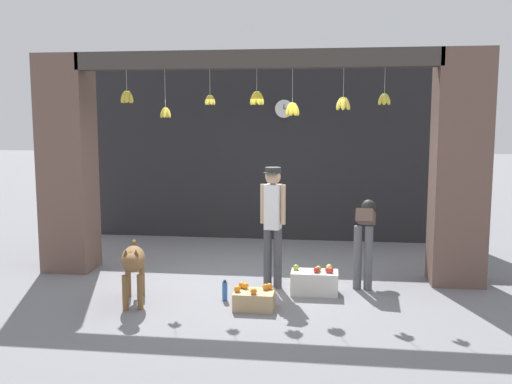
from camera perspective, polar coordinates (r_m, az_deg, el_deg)
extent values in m
plane|color=slate|center=(7.98, -0.40, -8.92)|extent=(60.00, 60.00, 0.00)
cube|color=#232326|center=(10.52, 1.73, 3.73)|extent=(6.83, 0.12, 3.14)
cube|color=brown|center=(8.79, -18.31, 2.64)|extent=(0.70, 0.60, 3.14)
cube|color=brown|center=(8.10, 19.68, 2.21)|extent=(0.70, 0.60, 3.14)
cube|color=#3D3833|center=(7.82, -0.29, 13.12)|extent=(4.93, 0.24, 0.24)
cylinder|color=#B2AD99|center=(8.23, -12.82, 10.82)|extent=(0.01, 0.01, 0.29)
ellipsoid|color=gold|center=(8.20, -12.47, 9.26)|extent=(0.12, 0.07, 0.19)
ellipsoid|color=gold|center=(8.25, -12.57, 9.25)|extent=(0.09, 0.12, 0.19)
ellipsoid|color=gold|center=(8.25, -12.96, 9.24)|extent=(0.12, 0.10, 0.20)
ellipsoid|color=gold|center=(8.20, -13.09, 9.24)|extent=(0.12, 0.10, 0.20)
ellipsoid|color=gold|center=(8.17, -12.79, 9.26)|extent=(0.09, 0.12, 0.19)
cylinder|color=#B2AD99|center=(8.02, -9.08, 10.17)|extent=(0.01, 0.01, 0.52)
ellipsoid|color=gold|center=(8.00, -8.77, 7.84)|extent=(0.10, 0.06, 0.16)
ellipsoid|color=gold|center=(8.05, -8.96, 7.84)|extent=(0.06, 0.10, 0.16)
ellipsoid|color=gold|center=(8.02, -9.31, 7.83)|extent=(0.10, 0.06, 0.16)
ellipsoid|color=gold|center=(7.98, -9.12, 7.84)|extent=(0.06, 0.10, 0.16)
cylinder|color=#B2AD99|center=(7.90, -4.63, 10.90)|extent=(0.01, 0.01, 0.35)
ellipsoid|color=gold|center=(7.88, -4.35, 9.16)|extent=(0.10, 0.05, 0.15)
ellipsoid|color=gold|center=(7.91, -4.43, 9.15)|extent=(0.08, 0.09, 0.16)
ellipsoid|color=gold|center=(7.92, -4.70, 9.15)|extent=(0.08, 0.09, 0.16)
ellipsoid|color=gold|center=(7.89, -4.88, 9.15)|extent=(0.10, 0.05, 0.15)
ellipsoid|color=gold|center=(7.86, -4.80, 9.16)|extent=(0.08, 0.09, 0.16)
ellipsoid|color=gold|center=(7.85, -4.53, 9.16)|extent=(0.08, 0.09, 0.16)
cylinder|color=#B2AD99|center=(7.82, 0.08, 11.12)|extent=(0.01, 0.01, 0.30)
ellipsoid|color=yellow|center=(7.80, 0.45, 9.36)|extent=(0.13, 0.07, 0.20)
ellipsoid|color=yellow|center=(7.85, 0.30, 9.35)|extent=(0.11, 0.12, 0.21)
ellipsoid|color=yellow|center=(7.86, -0.07, 9.35)|extent=(0.11, 0.12, 0.21)
ellipsoid|color=yellow|center=(7.82, -0.29, 9.36)|extent=(0.13, 0.07, 0.20)
ellipsoid|color=yellow|center=(7.77, -0.15, 9.37)|extent=(0.11, 0.12, 0.21)
ellipsoid|color=yellow|center=(7.76, 0.22, 9.37)|extent=(0.11, 0.12, 0.21)
cylinder|color=#B2AD99|center=(7.77, 3.67, 10.58)|extent=(0.01, 0.01, 0.45)
ellipsoid|color=yellow|center=(7.76, 4.01, 8.26)|extent=(0.13, 0.07, 0.20)
ellipsoid|color=yellow|center=(7.80, 3.89, 8.26)|extent=(0.11, 0.12, 0.21)
ellipsoid|color=yellow|center=(7.81, 3.59, 8.26)|extent=(0.08, 0.13, 0.20)
ellipsoid|color=yellow|center=(7.78, 3.33, 8.26)|extent=(0.13, 0.10, 0.21)
ellipsoid|color=yellow|center=(7.74, 3.31, 8.27)|extent=(0.13, 0.10, 0.21)
ellipsoid|color=yellow|center=(7.71, 3.54, 8.27)|extent=(0.08, 0.13, 0.20)
ellipsoid|color=yellow|center=(7.72, 3.86, 8.27)|extent=(0.11, 0.12, 0.21)
cylinder|color=#B2AD99|center=(7.76, 8.75, 10.77)|extent=(0.01, 0.01, 0.38)
ellipsoid|color=yellow|center=(7.75, 9.07, 8.73)|extent=(0.13, 0.07, 0.19)
ellipsoid|color=yellow|center=(7.80, 8.71, 8.72)|extent=(0.07, 0.13, 0.19)
ellipsoid|color=yellow|center=(7.75, 8.35, 8.74)|extent=(0.13, 0.07, 0.19)
ellipsoid|color=yellow|center=(7.70, 8.72, 8.74)|extent=(0.07, 0.13, 0.19)
cylinder|color=#B2AD99|center=(7.76, 12.76, 10.83)|extent=(0.01, 0.01, 0.34)
ellipsoid|color=yellow|center=(7.76, 13.02, 9.02)|extent=(0.11, 0.06, 0.17)
ellipsoid|color=yellow|center=(7.79, 12.68, 9.02)|extent=(0.06, 0.11, 0.17)
ellipsoid|color=yellow|center=(7.75, 12.41, 9.04)|extent=(0.11, 0.06, 0.17)
ellipsoid|color=yellow|center=(7.71, 12.74, 9.04)|extent=(0.06, 0.11, 0.17)
ellipsoid|color=brown|center=(7.11, -12.18, -6.54)|extent=(0.48, 0.76, 0.29)
cylinder|color=brown|center=(6.94, -11.51, -9.79)|extent=(0.07, 0.07, 0.42)
cylinder|color=brown|center=(6.95, -12.94, -9.80)|extent=(0.07, 0.07, 0.42)
cylinder|color=brown|center=(7.45, -11.33, -8.56)|extent=(0.07, 0.07, 0.42)
cylinder|color=brown|center=(7.46, -12.66, -8.58)|extent=(0.07, 0.07, 0.42)
ellipsoid|color=brown|center=(6.72, -12.38, -6.80)|extent=(0.25, 0.30, 0.19)
cone|color=brown|center=(6.69, -11.92, -5.94)|extent=(0.06, 0.06, 0.08)
cone|color=brown|center=(6.69, -12.90, -5.96)|extent=(0.06, 0.06, 0.08)
cylinder|color=brown|center=(7.48, -12.03, -5.61)|extent=(0.10, 0.22, 0.29)
cylinder|color=#424247|center=(7.59, 2.19, -6.68)|extent=(0.11, 0.11, 0.79)
cylinder|color=#424247|center=(7.63, 1.17, -6.61)|extent=(0.11, 0.11, 0.79)
cube|color=white|center=(7.48, 1.70, -1.49)|extent=(0.23, 0.20, 0.59)
cylinder|color=tan|center=(7.43, 2.73, -1.27)|extent=(0.06, 0.06, 0.52)
cylinder|color=tan|center=(7.51, 0.67, -1.18)|extent=(0.06, 0.06, 0.52)
sphere|color=tan|center=(7.42, 1.71, 1.55)|extent=(0.20, 0.20, 0.20)
cylinder|color=#2D2D2D|center=(7.42, 1.71, 2.21)|extent=(0.21, 0.21, 0.07)
cube|color=#2D2D2D|center=(7.32, 1.48, 1.91)|extent=(0.19, 0.14, 0.01)
cylinder|color=#56565B|center=(7.65, 10.12, -6.48)|extent=(0.11, 0.11, 0.84)
cylinder|color=#56565B|center=(7.64, 11.17, -6.52)|extent=(0.11, 0.11, 0.84)
cube|color=brown|center=(7.83, 10.93, -2.45)|extent=(0.31, 0.65, 0.32)
sphere|color=black|center=(8.20, 11.19, -1.46)|extent=(0.20, 0.20, 0.20)
cube|color=tan|center=(6.86, -0.18, -10.75)|extent=(0.47, 0.35, 0.21)
sphere|color=orange|center=(6.93, -1.08, -9.38)|extent=(0.08, 0.08, 0.08)
sphere|color=orange|center=(6.91, 1.35, -9.42)|extent=(0.08, 0.08, 0.08)
sphere|color=orange|center=(6.88, 0.97, -9.49)|extent=(0.08, 0.08, 0.08)
sphere|color=orange|center=(6.72, -0.24, -9.91)|extent=(0.08, 0.08, 0.08)
sphere|color=orange|center=(6.96, -1.42, -9.29)|extent=(0.08, 0.08, 0.08)
sphere|color=orange|center=(6.81, -1.88, -9.67)|extent=(0.08, 0.08, 0.08)
cube|color=silver|center=(7.45, 5.86, -8.99)|extent=(0.60, 0.33, 0.29)
sphere|color=red|center=(7.34, 6.07, -7.79)|extent=(0.08, 0.08, 0.08)
sphere|color=red|center=(7.35, 7.47, -7.78)|extent=(0.08, 0.08, 0.08)
sphere|color=#99B238|center=(7.45, 4.02, -7.54)|extent=(0.08, 0.08, 0.08)
sphere|color=#99B238|center=(7.41, 6.26, -7.64)|extent=(0.08, 0.08, 0.08)
sphere|color=red|center=(7.37, 7.22, -7.75)|extent=(0.08, 0.08, 0.08)
sphere|color=#99B238|center=(7.45, 7.28, -7.57)|extent=(0.08, 0.08, 0.08)
sphere|color=#99B238|center=(7.51, 7.32, -7.45)|extent=(0.08, 0.08, 0.08)
cylinder|color=#2D60AD|center=(7.16, -3.14, -9.89)|extent=(0.06, 0.06, 0.23)
cylinder|color=black|center=(7.12, -3.14, -8.88)|extent=(0.04, 0.04, 0.03)
cylinder|color=black|center=(10.42, 2.82, 8.31)|extent=(0.35, 0.01, 0.35)
cylinder|color=white|center=(10.41, 2.82, 8.31)|extent=(0.33, 0.02, 0.33)
cube|color=black|center=(10.39, 2.81, 8.51)|extent=(0.01, 0.01, 0.09)
cube|color=black|center=(10.39, 3.08, 8.31)|extent=(0.12, 0.01, 0.01)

